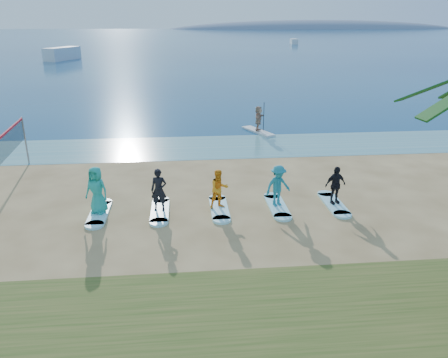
{
  "coord_description": "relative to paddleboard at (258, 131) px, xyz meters",
  "views": [
    {
      "loc": [
        -0.79,
        -14.42,
        7.21
      ],
      "look_at": [
        0.8,
        2.0,
        1.1
      ],
      "focal_mm": 35.0,
      "sensor_mm": 36.0,
      "label": 1
    }
  ],
  "objects": [
    {
      "name": "surfboard_0",
      "position": [
        -8.39,
        -12.28,
        -0.01
      ],
      "size": [
        0.7,
        2.2,
        0.09
      ],
      "primitive_type": "cube",
      "color": "#A4F1FF",
      "rests_on": "ground"
    },
    {
      "name": "surfboard_2",
      "position": [
        -3.68,
        -12.28,
        -0.01
      ],
      "size": [
        0.7,
        2.2,
        0.09
      ],
      "primitive_type": "cube",
      "color": "#A4F1FF",
      "rests_on": "ground"
    },
    {
      "name": "student_4",
      "position": [
        1.03,
        -12.28,
        0.81
      ],
      "size": [
        0.98,
        0.58,
        1.56
      ],
      "primitive_type": "imported",
      "rotation": [
        0.0,
        0.0,
        0.24
      ],
      "color": "black",
      "rests_on": "surfboard_4"
    },
    {
      "name": "student_0",
      "position": [
        -8.39,
        -12.28,
        0.96
      ],
      "size": [
        1.06,
        0.88,
        1.85
      ],
      "primitive_type": "imported",
      "rotation": [
        0.0,
        0.0,
        -0.37
      ],
      "color": "teal",
      "rests_on": "surfboard_0"
    },
    {
      "name": "student_1",
      "position": [
        -6.04,
        -12.28,
        0.87
      ],
      "size": [
        0.66,
        0.47,
        1.68
      ],
      "primitive_type": "imported",
      "rotation": [
        0.0,
        0.0,
        -0.12
      ],
      "color": "black",
      "rests_on": "surfboard_1"
    },
    {
      "name": "ground",
      "position": [
        -4.24,
        -13.76,
        -0.06
      ],
      "size": [
        600.0,
        600.0,
        0.0
      ],
      "primitive_type": "plane",
      "color": "tan",
      "rests_on": "ground"
    },
    {
      "name": "paddleboarder",
      "position": [
        0.0,
        0.0,
        0.87
      ],
      "size": [
        0.93,
        1.59,
        1.63
      ],
      "primitive_type": "imported",
      "rotation": [
        0.0,
        0.0,
        1.25
      ],
      "color": "tan",
      "rests_on": "paddleboard"
    },
    {
      "name": "surfboard_4",
      "position": [
        1.03,
        -12.28,
        -0.01
      ],
      "size": [
        0.7,
        2.2,
        0.09
      ],
      "primitive_type": "cube",
      "color": "#A4F1FF",
      "rests_on": "ground"
    },
    {
      "name": "island_ridge",
      "position": [
        90.76,
        286.24,
        -0.06
      ],
      "size": [
        220.0,
        56.0,
        18.0
      ],
      "primitive_type": "ellipsoid",
      "color": "slate",
      "rests_on": "ground"
    },
    {
      "name": "surfboard_3",
      "position": [
        -1.33,
        -12.28,
        -0.01
      ],
      "size": [
        0.7,
        2.2,
        0.09
      ],
      "primitive_type": "cube",
      "color": "#A4F1FF",
      "rests_on": "ground"
    },
    {
      "name": "student_2",
      "position": [
        -3.68,
        -12.28,
        0.82
      ],
      "size": [
        0.92,
        0.81,
        1.58
      ],
      "primitive_type": "imported",
      "rotation": [
        0.0,
        0.0,
        0.32
      ],
      "color": "orange",
      "rests_on": "surfboard_2"
    },
    {
      "name": "ocean",
      "position": [
        -4.24,
        146.24,
        -0.05
      ],
      "size": [
        600.0,
        600.0,
        0.0
      ],
      "primitive_type": "plane",
      "color": "navy",
      "rests_on": "ground"
    },
    {
      "name": "shallow_water",
      "position": [
        -4.24,
        -3.26,
        -0.05
      ],
      "size": [
        600.0,
        600.0,
        0.0
      ],
      "primitive_type": "plane",
      "color": "teal",
      "rests_on": "ground"
    },
    {
      "name": "surfboard_1",
      "position": [
        -6.04,
        -12.28,
        -0.01
      ],
      "size": [
        0.7,
        2.2,
        0.09
      ],
      "primitive_type": "cube",
      "color": "#A4F1FF",
      "rests_on": "ground"
    },
    {
      "name": "boat_offshore_b",
      "position": [
        28.16,
        102.44,
        -0.06
      ],
      "size": [
        2.31,
        5.3,
        1.46
      ],
      "primitive_type": "cube",
      "rotation": [
        0.0,
        0.0,
        -0.11
      ],
      "color": "silver",
      "rests_on": "ground"
    },
    {
      "name": "paddleboard",
      "position": [
        0.0,
        0.0,
        0.0
      ],
      "size": [
        1.87,
        3.02,
        0.12
      ],
      "primitive_type": "cube",
      "rotation": [
        0.0,
        0.0,
        0.42
      ],
      "color": "silver",
      "rests_on": "ground"
    },
    {
      "name": "student_3",
      "position": [
        -1.33,
        -12.28,
        0.87
      ],
      "size": [
        1.24,
        0.98,
        1.68
      ],
      "primitive_type": "imported",
      "rotation": [
        0.0,
        0.0,
        0.37
      ],
      "color": "teal",
      "rests_on": "surfboard_3"
    },
    {
      "name": "boat_offshore_a",
      "position": [
        -26.29,
        56.14,
        -0.06
      ],
      "size": [
        5.33,
        8.22,
        2.22
      ],
      "primitive_type": "cube",
      "rotation": [
        0.0,
        0.0,
        -0.39
      ],
      "color": "silver",
      "rests_on": "ground"
    }
  ]
}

